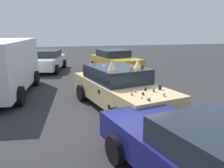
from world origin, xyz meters
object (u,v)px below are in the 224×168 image
(parked_van_far_left, at_px, (2,65))
(parked_sedan_row_back_far, at_px, (47,61))
(parked_sedan_near_left, at_px, (206,159))
(art_car_decorated, at_px, (119,88))
(parked_sedan_row_back_center, at_px, (115,61))

(parked_van_far_left, bearing_deg, parked_sedan_row_back_far, 170.21)
(parked_sedan_near_left, bearing_deg, art_car_decorated, -10.76)
(parked_sedan_row_back_center, xyz_separation_m, parked_sedan_row_back_far, (1.46, 4.23, -0.04))
(art_car_decorated, height_order, parked_sedan_row_back_center, art_car_decorated)
(art_car_decorated, relative_size, parked_sedan_near_left, 1.04)
(parked_van_far_left, relative_size, parked_sedan_near_left, 1.11)
(parked_van_far_left, height_order, parked_sedan_row_back_center, parked_van_far_left)
(art_car_decorated, distance_m, parked_sedan_row_back_center, 6.95)
(art_car_decorated, distance_m, parked_sedan_near_left, 4.56)
(parked_van_far_left, xyz_separation_m, parked_sedan_near_left, (-7.26, -4.40, -0.61))
(parked_van_far_left, bearing_deg, parked_sedan_near_left, 37.57)
(parked_van_far_left, relative_size, parked_sedan_row_back_center, 1.22)
(parked_sedan_near_left, height_order, parked_sedan_row_back_center, parked_sedan_row_back_center)
(parked_sedan_near_left, distance_m, parked_sedan_row_back_far, 13.08)
(parked_sedan_row_back_far, bearing_deg, parked_sedan_row_back_center, 84.84)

